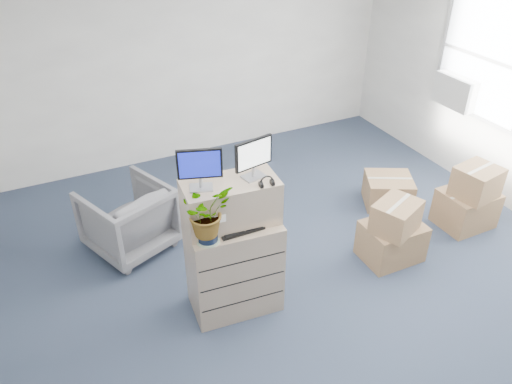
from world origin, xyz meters
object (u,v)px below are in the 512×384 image
Objects in this scene: monitor_left at (200,167)px; water_bottle at (234,210)px; filing_cabinet_lower at (234,266)px; keyboard at (241,229)px; potted_plant at (207,217)px; office_chair at (128,216)px; monitor_right at (254,156)px.

water_bottle is at bearing 19.23° from monitor_left.
filing_cabinet_lower is at bearing 6.05° from monitor_left.
water_bottle is at bearing 60.66° from filing_cabinet_lower.
keyboard is 0.19m from water_bottle.
potted_plant reaches higher than office_chair.
potted_plant is (-0.03, -0.18, -0.37)m from monitor_left.
potted_plant is 1.71m from office_chair.
office_chair is (-0.72, 1.44, -0.55)m from keyboard.
monitor_left is at bearing 86.73° from office_chair.
monitor_right is at bearing 17.50° from potted_plant.
monitor_left is 1.00× the size of monitor_right.
office_chair is (-0.73, 1.27, -0.65)m from water_bottle.
water_bottle is (0.29, 0.01, -0.51)m from monitor_left.
water_bottle is at bearing 30.26° from potted_plant.
keyboard is (-0.19, -0.14, -0.60)m from monitor_right.
filing_cabinet_lower is 1.12m from monitor_right.
monitor_left is at bearing 165.62° from monitor_right.
potted_plant is at bearing 83.32° from office_chair.
monitor_right is at bearing 35.72° from keyboard.
keyboard is at bearing -70.65° from filing_cabinet_lower.
potted_plant reaches higher than keyboard.
monitor_left is 0.43× the size of office_chair.
monitor_right reaches higher than keyboard.
office_chair is at bearing 126.99° from monitor_left.
potted_plant is at bearing -173.90° from monitor_right.
monitor_right is (0.47, -0.02, -0.00)m from monitor_left.
monitor_right is at bearing 12.43° from filing_cabinet_lower.
office_chair is at bearing 105.59° from potted_plant.
potted_plant reaches higher than filing_cabinet_lower.
monitor_left is at bearing 80.04° from potted_plant.
filing_cabinet_lower is at bearing 24.58° from potted_plant.
filing_cabinet_lower reaches higher than office_chair.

